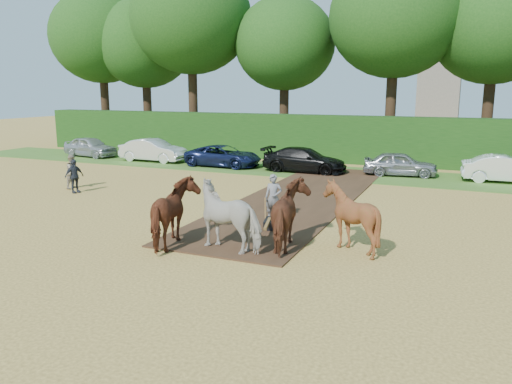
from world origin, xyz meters
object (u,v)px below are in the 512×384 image
(spectator_near, at_px, (73,172))
(parked_cars, at_px, (325,160))
(spectator_far, at_px, (74,176))
(church, at_px, (445,14))
(plough_team, at_px, (263,215))

(spectator_near, distance_m, parked_cars, 13.50)
(spectator_near, distance_m, spectator_far, 1.16)
(parked_cars, bearing_deg, spectator_near, -136.56)
(spectator_far, distance_m, parked_cars, 13.51)
(spectator_near, bearing_deg, church, -17.19)
(spectator_far, bearing_deg, plough_team, -92.39)
(plough_team, bearing_deg, parked_cars, 98.07)
(plough_team, bearing_deg, church, 88.53)
(spectator_near, height_order, parked_cars, spectator_near)
(plough_team, distance_m, parked_cars, 14.27)
(parked_cars, bearing_deg, plough_team, -81.93)
(spectator_near, xyz_separation_m, plough_team, (11.81, -4.84, 0.20))
(spectator_far, relative_size, parked_cars, 0.04)
(parked_cars, xyz_separation_m, church, (3.41, 40.93, 13.03))
(church, bearing_deg, spectator_near, -104.75)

